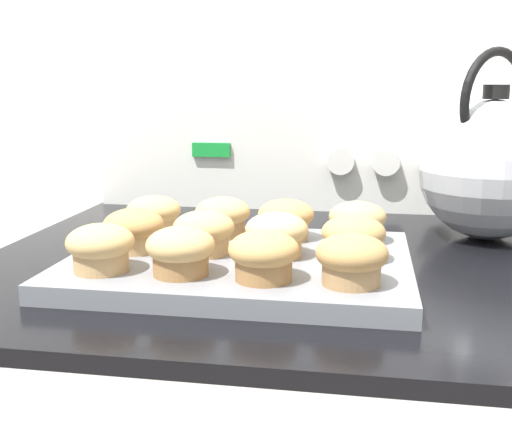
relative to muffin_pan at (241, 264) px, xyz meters
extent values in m
cube|color=silver|center=(0.04, 0.47, 0.27)|extent=(8.00, 0.05, 2.40)
cube|color=black|center=(0.04, 0.10, -0.02)|extent=(0.78, 0.70, 0.02)
cube|color=white|center=(0.04, 0.42, 0.08)|extent=(0.76, 0.05, 0.18)
cube|color=green|center=(-0.13, 0.39, 0.09)|extent=(0.07, 0.01, 0.02)
cylinder|color=white|center=(0.10, 0.38, 0.08)|extent=(0.05, 0.02, 0.05)
cylinder|color=white|center=(0.18, 0.38, 0.08)|extent=(0.05, 0.02, 0.05)
cylinder|color=white|center=(0.25, 0.38, 0.08)|extent=(0.05, 0.02, 0.05)
cylinder|color=white|center=(0.33, 0.38, 0.08)|extent=(0.05, 0.02, 0.05)
cube|color=slate|center=(0.00, 0.00, 0.00)|extent=(0.40, 0.31, 0.02)
cylinder|color=tan|center=(-0.14, -0.09, 0.02)|extent=(0.06, 0.06, 0.03)
ellipsoid|color=tan|center=(-0.14, -0.09, 0.04)|extent=(0.07, 0.07, 0.04)
cylinder|color=olive|center=(-0.05, -0.09, 0.02)|extent=(0.06, 0.06, 0.03)
ellipsoid|color=tan|center=(-0.05, -0.09, 0.04)|extent=(0.07, 0.07, 0.04)
cylinder|color=olive|center=(0.05, -0.09, 0.02)|extent=(0.06, 0.06, 0.03)
ellipsoid|color=tan|center=(0.05, -0.09, 0.04)|extent=(0.07, 0.07, 0.04)
cylinder|color=#A37A4C|center=(0.13, -0.09, 0.02)|extent=(0.06, 0.06, 0.03)
ellipsoid|color=#B2844C|center=(0.13, -0.09, 0.04)|extent=(0.07, 0.07, 0.04)
cylinder|color=tan|center=(-0.13, 0.00, 0.02)|extent=(0.06, 0.06, 0.03)
ellipsoid|color=#B2844C|center=(-0.13, 0.00, 0.04)|extent=(0.07, 0.07, 0.04)
cylinder|color=tan|center=(-0.04, 0.00, 0.02)|extent=(0.06, 0.06, 0.03)
ellipsoid|color=tan|center=(-0.04, 0.00, 0.04)|extent=(0.07, 0.07, 0.04)
cylinder|color=tan|center=(0.05, 0.00, 0.02)|extent=(0.06, 0.06, 0.03)
ellipsoid|color=tan|center=(0.05, 0.00, 0.04)|extent=(0.07, 0.07, 0.04)
cylinder|color=tan|center=(0.13, 0.00, 0.02)|extent=(0.06, 0.06, 0.03)
ellipsoid|color=tan|center=(0.13, 0.00, 0.04)|extent=(0.07, 0.07, 0.04)
cylinder|color=tan|center=(-0.14, 0.09, 0.02)|extent=(0.06, 0.06, 0.03)
ellipsoid|color=tan|center=(-0.14, 0.09, 0.04)|extent=(0.07, 0.07, 0.04)
cylinder|color=#A37A4C|center=(-0.04, 0.09, 0.02)|extent=(0.06, 0.06, 0.03)
ellipsoid|color=tan|center=(-0.04, 0.09, 0.04)|extent=(0.07, 0.07, 0.04)
cylinder|color=tan|center=(0.04, 0.09, 0.02)|extent=(0.06, 0.06, 0.03)
ellipsoid|color=tan|center=(0.04, 0.09, 0.04)|extent=(0.07, 0.07, 0.04)
cylinder|color=tan|center=(0.13, 0.09, 0.02)|extent=(0.06, 0.06, 0.03)
ellipsoid|color=tan|center=(0.13, 0.09, 0.04)|extent=(0.07, 0.07, 0.04)
sphere|color=silver|center=(0.32, 0.23, 0.09)|extent=(0.20, 0.20, 0.20)
cylinder|color=black|center=(0.32, 0.23, 0.20)|extent=(0.04, 0.04, 0.02)
torus|color=black|center=(0.32, 0.23, 0.18)|extent=(0.12, 0.12, 0.15)
camera|label=1|loc=(0.14, -0.72, 0.21)|focal=45.00mm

